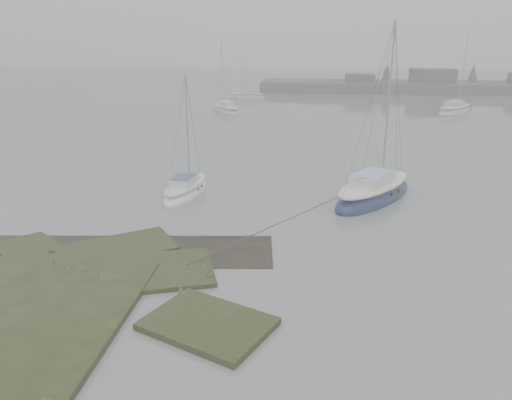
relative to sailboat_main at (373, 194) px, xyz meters
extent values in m
plane|color=slate|center=(-6.59, 18.01, -0.29)|extent=(160.00, 160.00, 0.00)
cube|color=#4C4F51|center=(19.41, 50.01, 0.31)|extent=(60.00, 8.00, 1.60)
cube|color=#424247|center=(3.41, 49.01, 1.11)|extent=(4.00, 3.00, 2.20)
cube|color=#424247|center=(13.41, 49.01, 1.51)|extent=(6.00, 3.00, 3.00)
cone|color=#384238|center=(7.41, 51.01, 1.91)|extent=(2.00, 2.00, 3.50)
cone|color=#384238|center=(19.41, 51.01, 1.91)|extent=(2.00, 2.00, 3.50)
ellipsoid|color=#141E3E|center=(0.01, 0.01, -0.18)|extent=(5.53, 6.78, 1.62)
ellipsoid|color=silver|center=(0.01, 0.01, 0.47)|extent=(4.69, 5.82, 0.46)
cube|color=silver|center=(-0.15, -0.23, 0.87)|extent=(2.46, 2.70, 0.48)
cube|color=#90B1DF|center=(-0.15, -0.23, 1.14)|extent=(2.28, 2.49, 0.08)
cylinder|color=#939399|center=(0.48, 0.73, 4.63)|extent=(0.11, 0.11, 7.64)
cylinder|color=#939399|center=(-0.26, -0.39, 1.14)|extent=(1.55, 2.27, 0.09)
ellipsoid|color=white|center=(-9.77, -0.26, -0.21)|extent=(2.19, 4.92, 1.15)
ellipsoid|color=silver|center=(-9.77, -0.26, 0.25)|extent=(1.80, 4.27, 0.33)
cube|color=silver|center=(-9.80, -0.46, 0.54)|extent=(1.23, 1.75, 0.34)
cube|color=#1D284C|center=(-9.80, -0.46, 0.73)|extent=(1.14, 1.61, 0.05)
cylinder|color=#939399|center=(-9.69, 0.35, 3.20)|extent=(0.07, 0.07, 5.43)
cylinder|color=#939399|center=(-9.82, -0.60, 0.73)|extent=(0.32, 1.89, 0.06)
ellipsoid|color=#A6ABB0|center=(-12.42, 28.11, -0.20)|extent=(4.50, 5.51, 1.32)
ellipsoid|color=white|center=(-12.42, 28.11, 0.33)|extent=(3.81, 4.73, 0.37)
cube|color=white|center=(-12.29, 27.92, 0.65)|extent=(2.00, 2.20, 0.39)
cube|color=silver|center=(-12.29, 27.92, 0.87)|extent=(1.85, 2.02, 0.06)
cylinder|color=#939399|center=(-12.81, 28.69, 3.70)|extent=(0.09, 0.09, 6.21)
cylinder|color=#939399|center=(-12.21, 27.79, 0.87)|extent=(1.26, 1.85, 0.07)
ellipsoid|color=silver|center=(11.78, 30.02, -0.19)|extent=(5.48, 6.10, 1.50)
ellipsoid|color=silver|center=(11.78, 30.02, 0.42)|extent=(4.66, 5.22, 0.42)
cube|color=silver|center=(11.62, 29.81, 0.79)|extent=(2.37, 2.49, 0.44)
cube|color=#A9ACB4|center=(11.62, 29.81, 1.03)|extent=(2.19, 2.29, 0.07)
cylinder|color=#939399|center=(12.28, 30.64, 4.26)|extent=(0.10, 0.10, 7.08)
cylinder|color=#939399|center=(11.50, 29.67, 1.03)|extent=(1.62, 1.98, 0.08)
ellipsoid|color=silver|center=(-11.68, 40.37, -0.21)|extent=(4.78, 1.68, 1.15)
ellipsoid|color=silver|center=(-11.68, 40.37, 0.25)|extent=(4.16, 1.35, 0.33)
cube|color=silver|center=(-11.48, 40.38, 0.53)|extent=(1.65, 1.06, 0.34)
cube|color=silver|center=(-11.48, 40.38, 0.72)|extent=(1.51, 0.99, 0.05)
cylinder|color=#939399|center=(-12.29, 40.35, 3.19)|extent=(0.07, 0.07, 5.42)
cylinder|color=#939399|center=(-11.34, 40.38, 0.72)|extent=(1.90, 0.11, 0.06)
camera|label=1|loc=(-3.33, -24.82, 7.85)|focal=35.00mm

